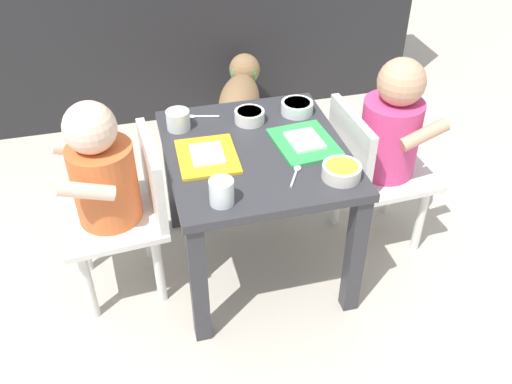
% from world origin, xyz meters
% --- Properties ---
extents(ground_plane, '(7.00, 7.00, 0.00)m').
position_xyz_m(ground_plane, '(0.00, 0.00, 0.00)').
color(ground_plane, beige).
extents(kitchen_cabinet_back, '(1.94, 0.31, 0.92)m').
position_xyz_m(kitchen_cabinet_back, '(0.00, 1.13, 0.46)').
color(kitchen_cabinet_back, '#232326').
rests_on(kitchen_cabinet_back, ground).
extents(dining_table, '(0.50, 0.56, 0.43)m').
position_xyz_m(dining_table, '(0.00, 0.00, 0.35)').
color(dining_table, '#333338').
rests_on(dining_table, ground).
extents(seated_child_left, '(0.30, 0.30, 0.63)m').
position_xyz_m(seated_child_left, '(-0.41, 0.01, 0.39)').
color(seated_child_left, silver).
rests_on(seated_child_left, ground).
extents(seated_child_right, '(0.29, 0.29, 0.64)m').
position_xyz_m(seated_child_right, '(0.41, 0.02, 0.40)').
color(seated_child_right, silver).
rests_on(seated_child_right, ground).
extents(dog, '(0.27, 0.48, 0.32)m').
position_xyz_m(dog, '(0.12, 0.70, 0.21)').
color(dog, olive).
rests_on(dog, ground).
extents(food_tray_left, '(0.16, 0.20, 0.02)m').
position_xyz_m(food_tray_left, '(-0.14, -0.01, 0.44)').
color(food_tray_left, gold).
rests_on(food_tray_left, dining_table).
extents(food_tray_right, '(0.18, 0.21, 0.02)m').
position_xyz_m(food_tray_right, '(0.14, -0.01, 0.44)').
color(food_tray_right, green).
rests_on(food_tray_right, dining_table).
extents(water_cup_left, '(0.06, 0.06, 0.07)m').
position_xyz_m(water_cup_left, '(-0.14, -0.21, 0.46)').
color(water_cup_left, white).
rests_on(water_cup_left, dining_table).
extents(water_cup_right, '(0.07, 0.07, 0.06)m').
position_xyz_m(water_cup_right, '(-0.19, 0.16, 0.46)').
color(water_cup_right, white).
rests_on(water_cup_right, dining_table).
extents(veggie_bowl_far, '(0.10, 0.10, 0.04)m').
position_xyz_m(veggie_bowl_far, '(0.17, 0.16, 0.45)').
color(veggie_bowl_far, white).
rests_on(veggie_bowl_far, dining_table).
extents(cereal_bowl_left_side, '(0.10, 0.10, 0.04)m').
position_xyz_m(cereal_bowl_left_side, '(0.18, -0.18, 0.45)').
color(cereal_bowl_left_side, silver).
rests_on(cereal_bowl_left_side, dining_table).
extents(cereal_bowl_right_side, '(0.09, 0.09, 0.04)m').
position_xyz_m(cereal_bowl_right_side, '(0.02, 0.15, 0.45)').
color(cereal_bowl_right_side, white).
rests_on(cereal_bowl_right_side, dining_table).
extents(spoon_by_left_tray, '(0.06, 0.09, 0.01)m').
position_xyz_m(spoon_by_left_tray, '(0.07, -0.14, 0.44)').
color(spoon_by_left_tray, silver).
rests_on(spoon_by_left_tray, dining_table).
extents(spoon_by_right_tray, '(0.10, 0.04, 0.01)m').
position_xyz_m(spoon_by_right_tray, '(-0.12, 0.21, 0.44)').
color(spoon_by_right_tray, silver).
rests_on(spoon_by_right_tray, dining_table).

